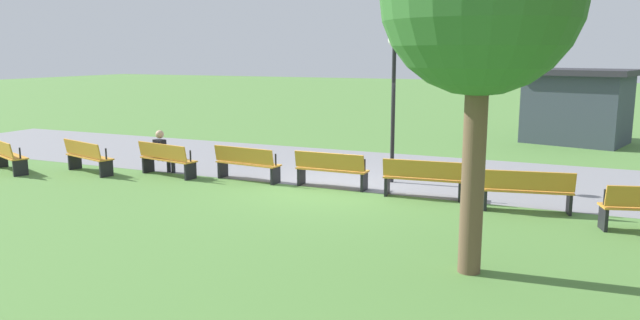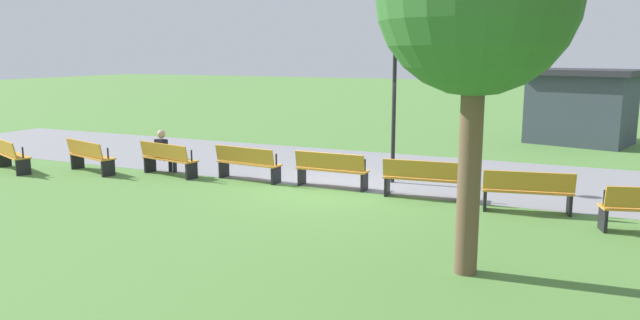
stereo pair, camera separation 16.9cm
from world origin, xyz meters
name	(u,v)px [view 2 (the right image)]	position (x,y,z in m)	size (l,w,h in m)	color
ground_plane	(332,188)	(0.00, 0.00, 0.00)	(120.00, 120.00, 0.00)	#54843D
path_paving	(370,169)	(0.00, 2.65, 0.00)	(32.47, 5.54, 0.01)	gray
bench_0	(10,154)	(-8.90, -1.79, 0.47)	(1.82, 1.10, 0.89)	orange
bench_1	(89,156)	(-6.75, -1.04, 0.47)	(1.83, 0.96, 0.89)	orange
bench_2	(168,158)	(-4.53, -0.50, 0.47)	(1.83, 0.80, 0.89)	orange
bench_3	(247,163)	(-2.28, -0.18, 0.47)	(1.81, 0.64, 0.89)	orange
bench_4	(331,169)	(0.00, -0.07, 0.47)	(1.77, 0.47, 0.89)	orange
bench_5	(423,178)	(2.28, -0.18, 0.47)	(1.81, 0.64, 0.89)	orange
bench_6	(528,190)	(4.53, -0.50, 0.47)	(1.83, 0.80, 0.89)	orange
person_seated	(164,150)	(-4.80, -0.31, 0.64)	(0.40, 0.56, 1.20)	black
lamp_post	(395,79)	(1.14, 1.19, 2.60)	(0.32, 0.32, 3.69)	black
kiosk	(581,106)	(5.22, 10.41, 1.36)	(4.40, 3.89, 2.65)	#38424C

